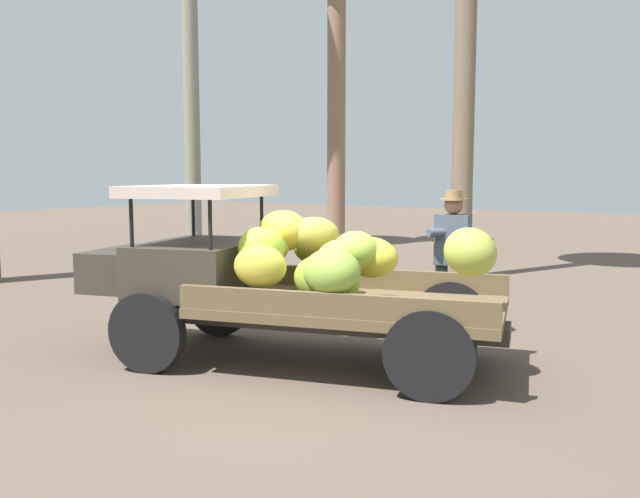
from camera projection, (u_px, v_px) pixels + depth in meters
name	position (u px, v px, depth m)	size (l,w,h in m)	color
ground_plane	(296.00, 363.00, 6.98)	(60.00, 60.00, 0.00)	brown
truck	(272.00, 274.00, 6.98)	(4.66, 2.81, 1.84)	#3C352C
farmer	(452.00, 255.00, 7.94)	(0.52, 0.49, 1.78)	#364849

